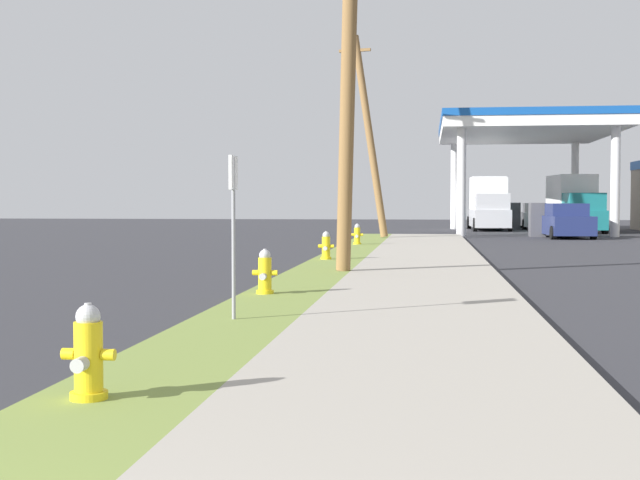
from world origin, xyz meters
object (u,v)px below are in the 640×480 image
Objects in this scene: fire_hydrant_third at (326,247)px; street_sign_post at (233,202)px; utility_pole_midground at (349,48)px; utility_pole_background at (369,134)px; fire_hydrant_nearest at (88,357)px; fire_hydrant_second at (265,274)px; truck_silver_at_forecourt at (488,205)px; fire_hydrant_fourth at (357,235)px; car_white_by_near_pump at (537,217)px; car_navy_by_far_pump at (566,222)px; truck_teal_on_apron at (574,205)px.

fire_hydrant_third is 0.35× the size of street_sign_post.
utility_pole_midground is 18.90m from utility_pole_background.
fire_hydrant_nearest is 0.09× the size of utility_pole_background.
truck_silver_at_forecourt reaches higher than fire_hydrant_second.
fire_hydrant_nearest is at bearing -90.17° from fire_hydrant_fourth.
car_white_by_near_pump is at bearing 68.66° from fire_hydrant_fourth.
car_navy_by_far_pump is (7.92, 21.96, -4.20)m from utility_pole_midground.
fire_hydrant_fourth is at bearing 93.79° from utility_pole_midground.
fire_hydrant_second is 0.12× the size of truck_silver_at_forecourt.
car_white_by_near_pump is at bearing 73.58° from fire_hydrant_third.
utility_pole_midground is at bearing 83.91° from street_sign_post.
street_sign_post is at bearing -106.48° from car_navy_by_far_pump.
utility_pole_midground is 2.06× the size of car_navy_by_far_pump.
fire_hydrant_second is at bearing -90.38° from utility_pole_background.
car_white_by_near_pump is 1.00× the size of car_navy_by_far_pump.
truck_silver_at_forecourt is at bearing 103.79° from car_navy_by_far_pump.
utility_pole_background is at bearing 92.53° from utility_pole_midground.
car_navy_by_far_pump is at bearing 63.22° from fire_hydrant_third.
utility_pole_background is (0.07, 31.05, 4.11)m from fire_hydrant_nearest.
truck_silver_at_forecourt is at bearing 66.83° from utility_pole_background.
car_white_by_near_pump is 0.70× the size of truck_teal_on_apron.
utility_pole_midground is 8.27m from street_sign_post.
fire_hydrant_nearest is at bearing -104.49° from car_navy_by_far_pump.
fire_hydrant_fourth is at bearing -106.40° from truck_silver_at_forecourt.
street_sign_post reaches higher than fire_hydrant_second.
utility_pole_background reaches higher than car_white_by_near_pump.
fire_hydrant_third is at bearing -102.19° from truck_silver_at_forecourt.
fire_hydrant_fourth is at bearing 90.06° from street_sign_post.
street_sign_post reaches higher than car_navy_by_far_pump.
fire_hydrant_nearest is 43.19m from truck_teal_on_apron.
truck_teal_on_apron is (9.53, 29.73, -3.43)m from utility_pole_midground.
fire_hydrant_nearest is 0.08× the size of utility_pole_midground.
street_sign_post is at bearing -89.94° from utility_pole_background.
car_white_by_near_pump is (9.18, 17.08, -3.83)m from utility_pole_background.
utility_pole_background is 4.10× the size of street_sign_post.
street_sign_post is at bearing -89.10° from fire_hydrant_third.
street_sign_post is (0.03, -26.43, -2.92)m from utility_pole_background.
utility_pole_midground is (0.99, 4.43, 4.47)m from fire_hydrant_second.
fire_hydrant_second is 0.16× the size of car_white_by_near_pump.
car_white_by_near_pump is 0.71× the size of truck_silver_at_forecourt.
car_navy_by_far_pump is 7.97m from truck_teal_on_apron.
fire_hydrant_nearest is 0.12× the size of truck_silver_at_forecourt.
utility_pole_midground reaches higher than car_white_by_near_pump.
utility_pole_background reaches higher than fire_hydrant_fourth.
fire_hydrant_second is 6.37m from utility_pole_midground.
fire_hydrant_second is 27.85m from car_navy_by_far_pump.
fire_hydrant_third is at bearing -112.47° from truck_teal_on_apron.
street_sign_post is 0.46× the size of car_navy_by_far_pump.
car_white_by_near_pump is (9.24, 48.13, 0.28)m from fire_hydrant_nearest.
car_white_by_near_pump is at bearing 100.77° from truck_teal_on_apron.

